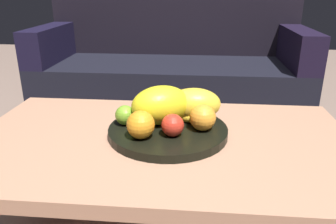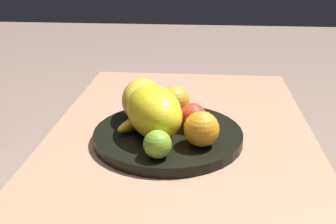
% 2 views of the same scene
% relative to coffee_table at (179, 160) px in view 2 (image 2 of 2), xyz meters
% --- Properties ---
extents(coffee_table, '(1.16, 0.67, 0.44)m').
position_rel_coffee_table_xyz_m(coffee_table, '(0.00, 0.00, 0.00)').
color(coffee_table, tan).
rests_on(coffee_table, ground_plane).
extents(fruit_bowl, '(0.36, 0.36, 0.03)m').
position_rel_coffee_table_xyz_m(fruit_bowl, '(0.02, 0.03, 0.06)').
color(fruit_bowl, black).
rests_on(fruit_bowl, coffee_table).
extents(melon_large_front, '(0.18, 0.12, 0.10)m').
position_rel_coffee_table_xyz_m(melon_large_front, '(0.09, 0.10, 0.12)').
color(melon_large_front, yellow).
rests_on(melon_large_front, fruit_bowl).
extents(melon_smaller_beside, '(0.22, 0.19, 0.12)m').
position_rel_coffee_table_xyz_m(melon_smaller_beside, '(-0.01, 0.06, 0.13)').
color(melon_smaller_beside, yellow).
rests_on(melon_smaller_beside, fruit_bowl).
extents(orange_front, '(0.08, 0.08, 0.08)m').
position_rel_coffee_table_xyz_m(orange_front, '(0.12, 0.02, 0.11)').
color(orange_front, orange).
rests_on(orange_front, fruit_bowl).
extents(orange_left, '(0.08, 0.08, 0.08)m').
position_rel_coffee_table_xyz_m(orange_left, '(-0.05, -0.05, 0.11)').
color(orange_left, orange).
rests_on(orange_left, fruit_bowl).
extents(apple_front, '(0.07, 0.07, 0.07)m').
position_rel_coffee_table_xyz_m(apple_front, '(0.04, -0.03, 0.10)').
color(apple_front, red).
rests_on(apple_front, fruit_bowl).
extents(apple_left, '(0.06, 0.06, 0.06)m').
position_rel_coffee_table_xyz_m(apple_left, '(-0.12, 0.04, 0.10)').
color(apple_left, '#72A629').
rests_on(apple_left, fruit_bowl).
extents(banana_bunch, '(0.17, 0.12, 0.06)m').
position_rel_coffee_table_xyz_m(banana_bunch, '(0.03, 0.10, 0.10)').
color(banana_bunch, yellow).
rests_on(banana_bunch, fruit_bowl).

